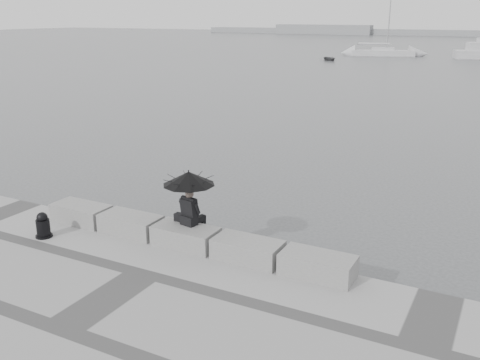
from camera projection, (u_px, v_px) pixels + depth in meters
The scene contains 12 objects.
ground at pixel (196, 257), 13.67m from camera, with size 360.00×360.00×0.00m, color #424547.
stone_block_far_left at pixel (81, 213), 14.58m from camera, with size 1.60×0.80×0.50m, color slate.
stone_block_left at pixel (131, 224), 13.82m from camera, with size 1.60×0.80×0.50m, color slate.
stone_block_centre at pixel (186, 237), 13.06m from camera, with size 1.60×0.80×0.50m, color slate.
stone_block_right at pixel (248, 250), 12.31m from camera, with size 1.60×0.80×0.50m, color slate.
stone_block_far_right at pixel (318, 266), 11.55m from camera, with size 1.60×0.80×0.50m, color slate.
seated_person at pixel (189, 184), 12.86m from camera, with size 1.28×1.28×1.39m.
bag at pixel (181, 217), 13.34m from camera, with size 0.30×0.17×0.20m, color black.
mooring_bollard at pixel (43, 227), 13.57m from camera, with size 0.43×0.43×0.67m.
distant_landmass at pixel (470, 33), 147.55m from camera, with size 180.00×8.00×2.80m.
sailboat_left at pixel (383, 52), 79.28m from camera, with size 9.39×4.88×12.90m.
dinghy at pixel (330, 58), 71.37m from camera, with size 3.07×1.30×0.52m, color slate.
Camera 1 is at (6.79, -10.50, 5.96)m, focal length 40.00 mm.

